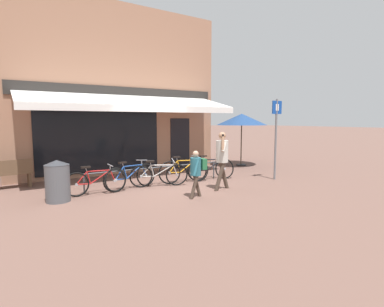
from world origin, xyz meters
TOP-DOWN VIEW (x-y plane):
  - ground_plane at (0.00, 0.00)m, footprint 160.00×160.00m
  - shop_front at (-0.23, 4.25)m, footprint 8.08×5.01m
  - bike_rack_rail at (-0.10, 0.27)m, footprint 4.56×0.04m
  - bicycle_red at (-2.07, 0.02)m, footprint 1.69×0.52m
  - bicycle_blue at (-1.01, 0.15)m, footprint 1.75×0.68m
  - bicycle_silver at (-0.19, -0.05)m, footprint 1.75×0.79m
  - bicycle_orange at (0.77, 0.05)m, footprint 1.75×0.52m
  - bicycle_black at (1.81, 0.01)m, footprint 1.72×0.54m
  - pedestrian_adult at (1.22, -1.35)m, footprint 0.63×0.53m
  - pedestrian_child at (0.09, -1.72)m, footprint 0.52×0.43m
  - litter_bin at (-3.06, -0.19)m, footprint 0.60×0.60m
  - parking_sign at (3.70, -1.13)m, footprint 0.44×0.07m
  - cafe_parasol at (4.82, 1.85)m, footprint 2.22×2.22m
  - park_bench at (-4.24, 2.11)m, footprint 1.63×0.56m

SIDE VIEW (x-z plane):
  - ground_plane at x=0.00m, z-range 0.00..0.00m
  - bicycle_red at x=-2.07m, z-range -0.04..0.76m
  - bicycle_silver at x=-0.19m, z-range -0.06..0.80m
  - bicycle_blue at x=-1.01m, z-range -0.05..0.80m
  - bicycle_black at x=1.81m, z-range -0.06..0.81m
  - bicycle_orange at x=0.77m, z-range -0.05..0.84m
  - park_bench at x=-4.24m, z-range 0.03..0.90m
  - bike_rack_rail at x=-0.10m, z-range 0.20..0.77m
  - litter_bin at x=-3.06m, z-range 0.00..1.05m
  - pedestrian_child at x=0.09m, z-range 0.15..1.40m
  - pedestrian_adult at x=1.22m, z-range 0.19..1.90m
  - parking_sign at x=3.70m, z-range 0.29..3.03m
  - cafe_parasol at x=4.82m, z-range 0.89..3.21m
  - shop_front at x=-0.23m, z-range -0.01..6.30m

